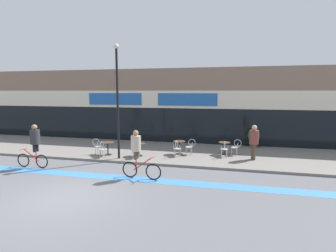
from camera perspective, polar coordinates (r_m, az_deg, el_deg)
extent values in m
plane|color=#5B5B60|center=(10.13, -21.37, -14.28)|extent=(120.00, 120.00, 0.00)
cube|color=slate|center=(16.31, -6.75, -5.30)|extent=(40.00, 5.50, 0.12)
cube|color=#7F6656|center=(20.46, -2.30, 4.61)|extent=(40.00, 4.00, 5.24)
cube|color=black|center=(18.69, -3.90, 0.31)|extent=(38.80, 0.10, 2.40)
cube|color=beige|center=(18.57, -3.93, 5.84)|extent=(39.20, 0.14, 1.20)
cube|color=#1E56A3|center=(19.45, -11.49, 5.78)|extent=(4.07, 0.08, 0.84)
cube|color=#1E56A3|center=(17.89, 4.16, 5.77)|extent=(4.07, 0.08, 0.84)
cube|color=#3D7AB7|center=(12.04, -14.82, -10.46)|extent=(36.00, 0.70, 0.01)
cylinder|color=black|center=(15.22, -12.92, -6.10)|extent=(0.39, 0.39, 0.02)
cylinder|color=black|center=(15.14, -12.96, -4.85)|extent=(0.07, 0.07, 0.70)
cylinder|color=#4C3823|center=(15.07, -13.00, -3.51)|extent=(0.70, 0.70, 0.02)
cylinder|color=black|center=(14.70, -6.30, -6.43)|extent=(0.37, 0.37, 0.02)
cylinder|color=black|center=(14.63, -6.32, -5.18)|extent=(0.07, 0.07, 0.68)
cylinder|color=#4C3823|center=(14.56, -6.34, -3.83)|extent=(0.67, 0.67, 0.02)
cylinder|color=black|center=(15.04, 2.47, -6.07)|extent=(0.37, 0.37, 0.02)
cylinder|color=black|center=(14.97, 2.48, -4.76)|extent=(0.07, 0.07, 0.73)
cylinder|color=#4C3823|center=(14.89, 2.49, -3.35)|extent=(0.68, 0.68, 0.02)
cylinder|color=black|center=(15.25, 12.13, -6.05)|extent=(0.36, 0.36, 0.02)
cylinder|color=black|center=(15.18, 12.16, -4.83)|extent=(0.07, 0.07, 0.69)
cylinder|color=#4C3823|center=(15.11, 12.20, -3.52)|extent=(0.65, 0.65, 0.02)
cylinder|color=#B7B2AD|center=(14.65, -13.92, -4.97)|extent=(0.42, 0.42, 0.03)
cylinder|color=#B7B2AD|center=(14.88, -14.16, -5.67)|extent=(0.03, 0.03, 0.42)
cylinder|color=#B7B2AD|center=(14.76, -13.17, -5.74)|extent=(0.03, 0.03, 0.42)
cylinder|color=#B7B2AD|center=(14.63, -14.62, -5.91)|extent=(0.03, 0.03, 0.42)
cylinder|color=#B7B2AD|center=(14.52, -13.62, -5.98)|extent=(0.03, 0.03, 0.42)
torus|color=#B7B2AD|center=(14.44, -14.24, -4.09)|extent=(0.04, 0.41, 0.41)
cylinder|color=#B7B2AD|center=(14.54, -14.83, -4.58)|extent=(0.03, 0.03, 0.23)
cylinder|color=#B7B2AD|center=(14.40, -13.60, -4.66)|extent=(0.03, 0.03, 0.23)
cylinder|color=#B7B2AD|center=(15.37, -14.81, -4.41)|extent=(0.44, 0.44, 0.03)
cylinder|color=#B7B2AD|center=(15.50, -14.11, -5.14)|extent=(0.03, 0.03, 0.42)
cylinder|color=#B7B2AD|center=(15.24, -14.50, -5.36)|extent=(0.03, 0.03, 0.42)
cylinder|color=#B7B2AD|center=(15.60, -15.07, -5.09)|extent=(0.03, 0.03, 0.42)
cylinder|color=#B7B2AD|center=(15.35, -15.47, -5.31)|extent=(0.03, 0.03, 0.42)
torus|color=#B7B2AD|center=(15.39, -15.43, -3.42)|extent=(0.41, 0.07, 0.41)
cylinder|color=#B7B2AD|center=(15.57, -15.17, -3.79)|extent=(0.03, 0.03, 0.23)
cylinder|color=#B7B2AD|center=(15.26, -15.67, -4.04)|extent=(0.03, 0.03, 0.23)
cylinder|color=#B7B2AD|center=(14.10, -7.08, -5.28)|extent=(0.44, 0.44, 0.03)
cylinder|color=#B7B2AD|center=(14.34, -7.32, -6.00)|extent=(0.03, 0.03, 0.42)
cylinder|color=#B7B2AD|center=(14.22, -6.31, -6.10)|extent=(0.03, 0.03, 0.42)
cylinder|color=#B7B2AD|center=(14.10, -7.83, -6.25)|extent=(0.03, 0.03, 0.42)
cylinder|color=#B7B2AD|center=(13.97, -6.80, -6.35)|extent=(0.03, 0.03, 0.42)
torus|color=#B7B2AD|center=(13.90, -7.41, -4.37)|extent=(0.07, 0.41, 0.41)
cylinder|color=#B7B2AD|center=(14.00, -8.03, -4.86)|extent=(0.03, 0.03, 0.23)
cylinder|color=#B7B2AD|center=(13.85, -6.76, -4.97)|extent=(0.03, 0.03, 0.23)
cylinder|color=#B7B2AD|center=(14.42, 2.07, -4.94)|extent=(0.44, 0.44, 0.03)
cylinder|color=#B7B2AD|center=(14.64, 1.70, -5.65)|extent=(0.03, 0.03, 0.42)
cylinder|color=#B7B2AD|center=(14.56, 2.76, -5.73)|extent=(0.03, 0.03, 0.42)
cylinder|color=#B7B2AD|center=(14.38, 1.36, -5.89)|extent=(0.03, 0.03, 0.42)
cylinder|color=#B7B2AD|center=(14.30, 2.43, -5.98)|extent=(0.03, 0.03, 0.42)
torus|color=#B7B2AD|center=(14.21, 1.87, -4.05)|extent=(0.07, 0.41, 0.41)
cylinder|color=#B7B2AD|center=(14.29, 1.21, -4.54)|extent=(0.03, 0.03, 0.23)
cylinder|color=#B7B2AD|center=(14.19, 2.53, -4.63)|extent=(0.03, 0.03, 0.23)
cylinder|color=#B7B2AD|center=(14.86, 4.57, -4.59)|extent=(0.41, 0.41, 0.03)
cylinder|color=#B7B2AD|center=(14.80, 3.92, -5.52)|extent=(0.03, 0.03, 0.42)
cylinder|color=#B7B2AD|center=(15.07, 4.14, -5.29)|extent=(0.03, 0.03, 0.42)
cylinder|color=#B7B2AD|center=(14.75, 4.99, -5.58)|extent=(0.03, 0.03, 0.42)
cylinder|color=#B7B2AD|center=(15.02, 5.19, -5.34)|extent=(0.03, 0.03, 0.42)
torus|color=#B7B2AD|center=(14.78, 5.23, -3.62)|extent=(0.41, 0.04, 0.41)
cylinder|color=#B7B2AD|center=(14.64, 5.10, -4.27)|extent=(0.03, 0.03, 0.23)
cylinder|color=#B7B2AD|center=(14.97, 5.34, -4.01)|extent=(0.03, 0.03, 0.23)
cylinder|color=#B7B2AD|center=(14.62, 12.13, -4.94)|extent=(0.45, 0.45, 0.03)
cylinder|color=#B7B2AD|center=(14.79, 11.50, -5.67)|extent=(0.03, 0.03, 0.42)
cylinder|color=#B7B2AD|center=(14.82, 12.59, -5.67)|extent=(0.03, 0.03, 0.42)
cylinder|color=#B7B2AD|center=(14.52, 11.61, -5.92)|extent=(0.03, 0.03, 0.42)
cylinder|color=#B7B2AD|center=(14.55, 12.71, -5.92)|extent=(0.03, 0.03, 0.42)
torus|color=#B7B2AD|center=(14.40, 12.22, -4.06)|extent=(0.08, 0.41, 0.41)
cylinder|color=#B7B2AD|center=(14.41, 11.53, -4.59)|extent=(0.03, 0.03, 0.23)
cylinder|color=#B7B2AD|center=(14.45, 12.89, -4.59)|extent=(0.03, 0.03, 0.23)
cylinder|color=#B7B2AD|center=(15.16, 14.26, -4.56)|extent=(0.43, 0.43, 0.03)
cylinder|color=#B7B2AD|center=(15.08, 13.65, -5.48)|extent=(0.03, 0.03, 0.42)
cylinder|color=#B7B2AD|center=(15.35, 13.75, -5.25)|extent=(0.03, 0.03, 0.42)
cylinder|color=#B7B2AD|center=(15.06, 14.72, -5.53)|extent=(0.03, 0.03, 0.42)
cylinder|color=#B7B2AD|center=(15.33, 14.79, -5.30)|extent=(0.03, 0.03, 0.42)
torus|color=#B7B2AD|center=(15.10, 14.93, -3.61)|extent=(0.41, 0.06, 0.41)
cylinder|color=#B7B2AD|center=(14.96, 14.87, -4.24)|extent=(0.03, 0.03, 0.23)
cylinder|color=#B7B2AD|center=(15.29, 14.96, -3.99)|extent=(0.03, 0.03, 0.23)
cylinder|color=brown|center=(17.64, 18.09, -3.69)|extent=(0.46, 0.46, 0.45)
ellipsoid|color=#28662D|center=(17.55, 18.16, -1.95)|extent=(0.74, 0.74, 0.89)
cylinder|color=black|center=(13.91, -10.90, 4.60)|extent=(0.12, 0.12, 5.74)
sphere|color=beige|center=(14.08, -11.21, 16.67)|extent=(0.26, 0.26, 0.26)
torus|color=black|center=(11.09, -3.21, -9.93)|extent=(0.70, 0.11, 0.70)
torus|color=black|center=(11.50, -8.30, -9.35)|extent=(0.70, 0.11, 0.70)
cylinder|color=red|center=(11.18, -5.57, -8.22)|extent=(0.84, 0.11, 0.63)
cylinder|color=red|center=(11.31, -6.94, -8.33)|extent=(0.04, 0.04, 0.49)
cylinder|color=red|center=(10.94, -3.50, -6.94)|extent=(0.07, 0.48, 0.03)
cylinder|color=#4C3D2D|center=(11.27, -6.80, -6.17)|extent=(0.16, 0.16, 0.35)
cylinder|color=#4C3D2D|center=(11.13, -7.15, -6.36)|extent=(0.16, 0.16, 0.35)
cylinder|color=#B2A38E|center=(11.09, -7.01, -3.78)|extent=(0.45, 0.45, 0.64)
sphere|color=#9E7051|center=(11.02, -7.05, -1.53)|extent=(0.24, 0.24, 0.24)
torus|color=black|center=(14.74, -28.95, -6.53)|extent=(0.66, 0.07, 0.66)
torus|color=black|center=(14.09, -25.77, -6.94)|extent=(0.66, 0.07, 0.66)
cylinder|color=red|center=(14.38, -27.63, -5.62)|extent=(0.80, 0.06, 0.60)
cylinder|color=red|center=(14.22, -26.75, -5.92)|extent=(0.04, 0.04, 0.46)
cylinder|color=red|center=(14.58, -28.94, -4.40)|extent=(0.04, 0.48, 0.03)
cylinder|color=black|center=(14.06, -27.07, -4.32)|extent=(0.16, 0.16, 0.38)
cylinder|color=black|center=(14.20, -26.63, -4.19)|extent=(0.16, 0.16, 0.38)
cylinder|color=#2D2D33|center=(14.04, -26.98, -2.13)|extent=(0.46, 0.46, 0.69)
sphere|color=#9E7051|center=(13.97, -27.10, -0.23)|extent=(0.26, 0.26, 0.26)
cylinder|color=#4C3D2D|center=(14.39, 18.20, -5.43)|extent=(0.20, 0.20, 0.83)
cylinder|color=#4C3D2D|center=(14.56, 17.97, -5.28)|extent=(0.20, 0.20, 0.83)
cylinder|color=brown|center=(14.32, 18.21, -2.32)|extent=(0.57, 0.57, 0.72)
sphere|color=tan|center=(14.25, 18.30, -0.36)|extent=(0.27, 0.27, 0.27)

